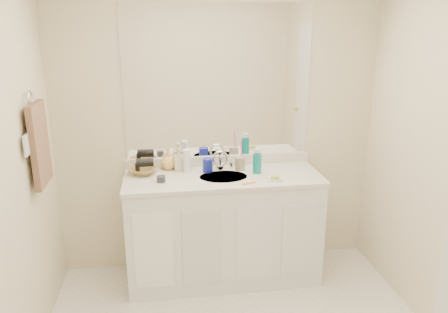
% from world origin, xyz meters
% --- Properties ---
extents(wall_back, '(2.60, 0.02, 2.40)m').
position_xyz_m(wall_back, '(0.00, 1.30, 1.20)').
color(wall_back, beige).
rests_on(wall_back, floor).
extents(vanity_cabinet, '(1.50, 0.55, 0.85)m').
position_xyz_m(vanity_cabinet, '(0.00, 1.02, 0.42)').
color(vanity_cabinet, white).
rests_on(vanity_cabinet, floor).
extents(countertop, '(1.52, 0.57, 0.03)m').
position_xyz_m(countertop, '(0.00, 1.02, 0.86)').
color(countertop, silver).
rests_on(countertop, vanity_cabinet).
extents(backsplash, '(1.52, 0.03, 0.08)m').
position_xyz_m(backsplash, '(0.00, 1.29, 0.92)').
color(backsplash, silver).
rests_on(backsplash, countertop).
extents(sink_basin, '(0.37, 0.37, 0.02)m').
position_xyz_m(sink_basin, '(0.00, 1.00, 0.87)').
color(sink_basin, beige).
rests_on(sink_basin, countertop).
extents(faucet, '(0.02, 0.02, 0.11)m').
position_xyz_m(faucet, '(0.00, 1.18, 0.94)').
color(faucet, silver).
rests_on(faucet, countertop).
extents(mirror, '(1.48, 0.01, 1.20)m').
position_xyz_m(mirror, '(0.00, 1.29, 1.56)').
color(mirror, white).
rests_on(mirror, wall_back).
extents(blue_mug, '(0.09, 0.09, 0.11)m').
position_xyz_m(blue_mug, '(-0.11, 1.13, 0.93)').
color(blue_mug, '#152094').
rests_on(blue_mug, countertop).
extents(tan_cup, '(0.10, 0.10, 0.11)m').
position_xyz_m(tan_cup, '(0.15, 1.14, 0.93)').
color(tan_cup, tan).
rests_on(tan_cup, countertop).
extents(toothbrush, '(0.02, 0.04, 0.19)m').
position_xyz_m(toothbrush, '(0.16, 1.14, 1.03)').
color(toothbrush, '#FF43B6').
rests_on(toothbrush, tan_cup).
extents(mouthwash_bottle, '(0.09, 0.09, 0.16)m').
position_xyz_m(mouthwash_bottle, '(0.27, 1.05, 0.96)').
color(mouthwash_bottle, '#0A8380').
rests_on(mouthwash_bottle, countertop).
extents(soap_dish, '(0.12, 0.10, 0.01)m').
position_xyz_m(soap_dish, '(0.37, 0.87, 0.89)').
color(soap_dish, silver).
rests_on(soap_dish, countertop).
extents(green_soap, '(0.07, 0.06, 0.02)m').
position_xyz_m(green_soap, '(0.37, 0.87, 0.90)').
color(green_soap, '#A7DC35').
rests_on(green_soap, soap_dish).
extents(orange_comb, '(0.11, 0.05, 0.00)m').
position_xyz_m(orange_comb, '(0.16, 0.83, 0.88)').
color(orange_comb, orange).
rests_on(orange_comb, countertop).
extents(dark_jar, '(0.07, 0.07, 0.05)m').
position_xyz_m(dark_jar, '(-0.48, 0.96, 0.90)').
color(dark_jar, '#2C2D32').
rests_on(dark_jar, countertop).
extents(extra_white_bottle, '(0.07, 0.07, 0.18)m').
position_xyz_m(extra_white_bottle, '(-0.27, 1.15, 0.97)').
color(extra_white_bottle, white).
rests_on(extra_white_bottle, countertop).
extents(soap_bottle_white, '(0.09, 0.09, 0.18)m').
position_xyz_m(soap_bottle_white, '(-0.26, 1.21, 0.97)').
color(soap_bottle_white, white).
rests_on(soap_bottle_white, countertop).
extents(soap_bottle_cream, '(0.09, 0.09, 0.18)m').
position_xyz_m(soap_bottle_cream, '(-0.33, 1.21, 0.97)').
color(soap_bottle_cream, beige).
rests_on(soap_bottle_cream, countertop).
extents(soap_bottle_yellow, '(0.16, 0.16, 0.15)m').
position_xyz_m(soap_bottle_yellow, '(-0.41, 1.24, 0.96)').
color(soap_bottle_yellow, '#F4BD5F').
rests_on(soap_bottle_yellow, countertop).
extents(wicker_basket, '(0.27, 0.27, 0.05)m').
position_xyz_m(wicker_basket, '(-0.62, 1.16, 0.91)').
color(wicker_basket, olive).
rests_on(wicker_basket, countertop).
extents(hair_dryer, '(0.13, 0.07, 0.07)m').
position_xyz_m(hair_dryer, '(-0.60, 1.16, 0.97)').
color(hair_dryer, black).
rests_on(hair_dryer, wicker_basket).
extents(towel_ring, '(0.01, 0.11, 0.11)m').
position_xyz_m(towel_ring, '(-1.27, 0.77, 1.55)').
color(towel_ring, silver).
rests_on(towel_ring, wall_left).
extents(hand_towel, '(0.04, 0.32, 0.55)m').
position_xyz_m(hand_towel, '(-1.25, 0.77, 1.25)').
color(hand_towel, brown).
rests_on(hand_towel, towel_ring).
extents(switch_plate, '(0.01, 0.08, 0.13)m').
position_xyz_m(switch_plate, '(-1.27, 0.57, 1.30)').
color(switch_plate, white).
rests_on(switch_plate, wall_left).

